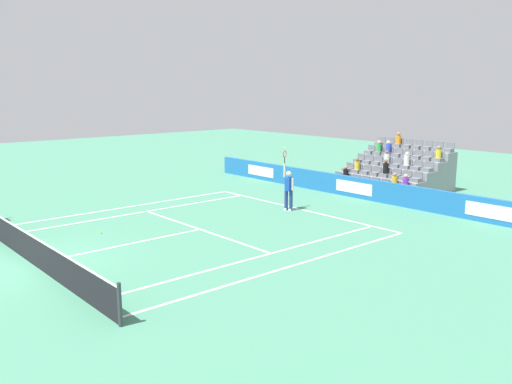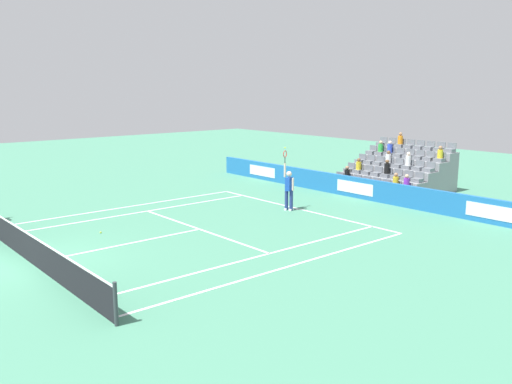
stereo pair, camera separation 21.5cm
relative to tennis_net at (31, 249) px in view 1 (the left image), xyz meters
The scene contains 14 objects.
ground_plane 0.49m from the tennis_net, ahead, with size 80.00×80.00×0.00m, color #47896B.
line_baseline 11.90m from the tennis_net, 90.00° to the right, with size 10.97×0.10×0.01m, color white.
line_service 6.42m from the tennis_net, 90.00° to the right, with size 8.23×0.10×0.01m, color white.
line_centre_service 3.24m from the tennis_net, 90.00° to the right, with size 0.10×6.40×0.01m, color white.
line_singles_sideline_left 7.25m from the tennis_net, 55.31° to the right, with size 0.10×11.89×0.01m, color white.
line_singles_sideline_right 7.25m from the tennis_net, 124.69° to the right, with size 0.10×11.89×0.01m, color white.
line_doubles_sideline_left 8.10m from the tennis_net, 47.30° to the right, with size 0.10×11.89×0.01m, color white.
line_doubles_sideline_right 8.10m from the tennis_net, 132.70° to the right, with size 0.10×11.89×0.01m, color white.
line_centre_mark 11.80m from the tennis_net, 90.00° to the right, with size 0.10×0.20×0.01m, color white.
sponsor_barrier 15.90m from the tennis_net, 90.00° to the right, with size 21.21×0.22×1.04m.
tennis_net is the anchor object (origin of this frame).
tennis_player 11.37m from the tennis_net, 89.28° to the right, with size 0.54×0.42×2.85m.
stadium_stand 19.46m from the tennis_net, 90.00° to the right, with size 4.96×4.75×2.96m.
loose_tennis_ball 3.77m from the tennis_net, 58.64° to the right, with size 0.07×0.07×0.07m, color #D1E533.
Camera 1 is at (-16.79, 5.25, 5.45)m, focal length 37.70 mm.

